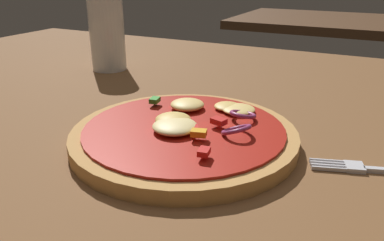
{
  "coord_description": "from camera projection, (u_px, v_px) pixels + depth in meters",
  "views": [
    {
      "loc": [
        0.22,
        -0.39,
        0.22
      ],
      "look_at": [
        0.04,
        -0.02,
        0.05
      ],
      "focal_mm": 35.71,
      "sensor_mm": 36.0,
      "label": 1
    }
  ],
  "objects": [
    {
      "name": "dining_table",
      "position": [
        174.0,
        136.0,
        0.49
      ],
      "size": [
        1.5,
        1.06,
        0.03
      ],
      "color": "brown",
      "rests_on": "ground"
    },
    {
      "name": "pizza",
      "position": [
        185.0,
        133.0,
        0.44
      ],
      "size": [
        0.26,
        0.26,
        0.03
      ],
      "color": "tan",
      "rests_on": "dining_table"
    },
    {
      "name": "beer_glass",
      "position": [
        107.0,
        39.0,
        0.73
      ],
      "size": [
        0.07,
        0.07,
        0.14
      ],
      "color": "silver",
      "rests_on": "dining_table"
    },
    {
      "name": "background_table",
      "position": [
        335.0,
        23.0,
        1.46
      ],
      "size": [
        0.74,
        0.51,
        0.03
      ],
      "color": "#4C301C",
      "rests_on": "ground"
    }
  ]
}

